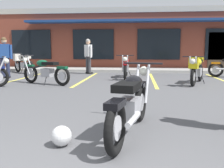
{
  "coord_description": "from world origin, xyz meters",
  "views": [
    {
      "loc": [
        0.75,
        -1.48,
        1.21
      ],
      "look_at": [
        0.26,
        3.13,
        0.55
      ],
      "focal_mm": 40.01,
      "sensor_mm": 36.0,
      "label": 1
    }
  ],
  "objects": [
    {
      "name": "person_in_black_shirt",
      "position": [
        -1.66,
        10.38,
        0.95
      ],
      "size": [
        0.47,
        0.52,
        1.68
      ],
      "color": "black",
      "rests_on": "ground_plane"
    },
    {
      "name": "ground_plane",
      "position": [
        0.0,
        3.87,
        0.0
      ],
      "size": [
        80.0,
        80.0,
        0.0
      ],
      "primitive_type": "plane",
      "color": "#515154"
    },
    {
      "name": "motorcycle_green_cafe_racer",
      "position": [
        -5.0,
        10.42,
        0.53
      ],
      "size": [
        1.73,
        1.56,
        0.98
      ],
      "color": "black",
      "rests_on": "ground_plane"
    },
    {
      "name": "painted_stall_lines",
      "position": [
        0.0,
        8.39,
        0.0
      ],
      "size": [
        13.38,
        4.8,
        0.01
      ],
      "color": "#DBCC4C",
      "rests_on": "ground_plane"
    },
    {
      "name": "helmet_on_pavement",
      "position": [
        -0.19,
        1.42,
        0.13
      ],
      "size": [
        0.26,
        0.26,
        0.26
      ],
      "color": "silver",
      "rests_on": "ground_plane"
    },
    {
      "name": "motorcycle_foreground_classic",
      "position": [
        0.65,
        1.95,
        0.46
      ],
      "size": [
        0.78,
        2.09,
        0.98
      ],
      "color": "black",
      "rests_on": "ground_plane"
    },
    {
      "name": "motorcycle_black_cruiser",
      "position": [
        2.73,
        7.27,
        0.53
      ],
      "size": [
        1.08,
        2.01,
        0.98
      ],
      "color": "black",
      "rests_on": "ground_plane"
    },
    {
      "name": "person_in_shorts_foreground",
      "position": [
        -4.71,
        8.26,
        0.95
      ],
      "size": [
        0.61,
        0.35,
        1.68
      ],
      "color": "black",
      "rests_on": "ground_plane"
    },
    {
      "name": "sidewalk_kerb",
      "position": [
        0.0,
        11.99,
        0.07
      ],
      "size": [
        22.0,
        1.8,
        0.14
      ],
      "primitive_type": "cube",
      "color": "#A8A59E",
      "rests_on": "ground_plane"
    },
    {
      "name": "brick_storefront_building",
      "position": [
        0.0,
        15.64,
        1.76
      ],
      "size": [
        18.55,
        6.46,
        3.51
      ],
      "color": "brown",
      "rests_on": "ground_plane"
    },
    {
      "name": "motorcycle_red_sportbike",
      "position": [
        -2.41,
        6.7,
        0.46
      ],
      "size": [
        1.99,
        1.12,
        0.98
      ],
      "color": "black",
      "rests_on": "ground_plane"
    },
    {
      "name": "motorcycle_orange_scrambler",
      "position": [
        0.23,
        8.79,
        0.46
      ],
      "size": [
        0.66,
        2.11,
        0.98
      ],
      "color": "black",
      "rests_on": "ground_plane"
    }
  ]
}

